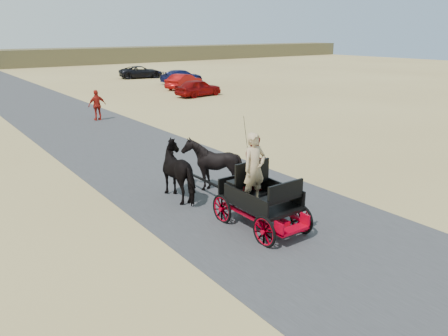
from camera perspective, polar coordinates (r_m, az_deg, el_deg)
ground at (r=10.98m, az=11.73°, el=-9.32°), size 140.00×140.00×0.00m
road at (r=10.98m, az=11.73°, el=-9.29°), size 6.00×140.00×0.01m
carriage at (r=11.38m, az=4.78°, el=-6.00°), size 1.30×2.40×0.72m
horse_left at (r=13.19m, az=-5.52°, el=-0.41°), size 0.91×2.01×1.70m
horse_right at (r=13.76m, az=-1.59°, el=0.42°), size 1.37×1.54×1.70m
driver_man at (r=10.85m, az=3.98°, el=-0.05°), size 0.66×0.43×1.80m
passenger_woman at (r=11.60m, az=4.12°, el=0.52°), size 0.77×0.60×1.58m
pedestrian at (r=25.99m, az=-16.23°, el=7.88°), size 1.01×0.43×1.73m
car_a at (r=34.59m, az=-3.38°, el=10.42°), size 4.04×2.08×1.31m
car_b at (r=39.17m, az=-5.25°, el=11.20°), size 4.19×2.96×1.31m
car_c at (r=43.59m, az=-5.52°, el=11.80°), size 4.58×2.22×1.29m
car_d at (r=49.14m, az=-10.79°, el=12.22°), size 5.00×3.14×1.29m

